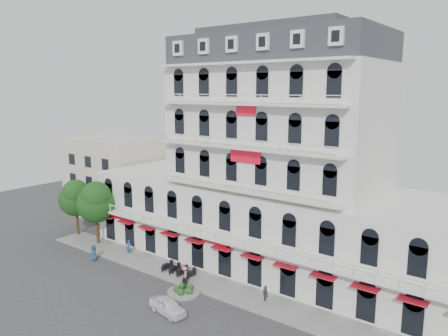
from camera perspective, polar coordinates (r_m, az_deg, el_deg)
ground at (r=38.29m, az=-8.21°, el=-20.29°), size 120.00×120.00×0.00m
sidewalk at (r=44.21m, az=0.46°, el=-15.66°), size 53.00×4.00×0.16m
main_building at (r=48.21m, az=6.91°, el=-1.12°), size 45.00×15.00×25.80m
flank_building_west at (r=70.11m, az=-13.88°, el=-1.08°), size 14.00×10.00×12.00m
traffic_island at (r=43.80m, az=-5.26°, el=-15.71°), size 3.20×3.20×1.60m
parked_scooter_row at (r=47.84m, az=-5.96°, el=-13.73°), size 4.40×1.80×1.10m
tree_west_outer at (r=61.28m, az=-18.77°, el=-3.57°), size 4.50×4.48×7.76m
tree_west_inner at (r=56.92m, az=-16.38°, el=-4.12°), size 4.76×4.76×8.25m
parked_car at (r=40.41m, az=-7.36°, el=-17.44°), size 4.15×2.15×1.35m
rider_center at (r=44.99m, az=-5.13°, el=-13.86°), size 1.14×1.47×2.02m
pedestrian_left at (r=53.07m, az=-16.62°, el=-10.57°), size 0.93×0.63×1.85m
pedestrian_mid at (r=41.92m, az=5.43°, el=-16.09°), size 1.03×0.85×1.65m
pedestrian_far at (r=53.87m, az=-12.33°, el=-10.10°), size 0.75×0.63×1.76m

